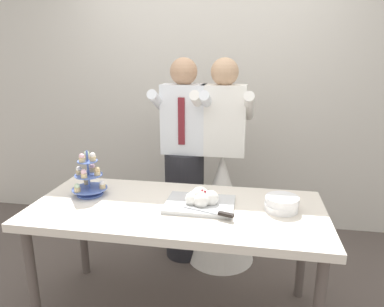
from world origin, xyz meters
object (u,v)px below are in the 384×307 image
(person_bride, at_px, (222,194))
(cupcake_stand, at_px, (89,178))
(dessert_table, at_px, (177,217))
(plate_stack, at_px, (282,204))
(person_groom, at_px, (184,172))
(main_cake_tray, at_px, (201,200))

(person_bride, bearing_deg, cupcake_stand, -142.02)
(dessert_table, bearing_deg, person_bride, 73.35)
(cupcake_stand, xyz_separation_m, person_bride, (0.82, 0.64, -0.31))
(cupcake_stand, xyz_separation_m, plate_stack, (1.24, -0.03, -0.08))
(dessert_table, relative_size, cupcake_stand, 5.90)
(dessert_table, relative_size, person_groom, 1.08)
(main_cake_tray, xyz_separation_m, person_bride, (0.07, 0.70, -0.23))
(cupcake_stand, distance_m, main_cake_tray, 0.76)
(person_groom, relative_size, person_bride, 1.00)
(main_cake_tray, height_order, plate_stack, main_cake_tray)
(person_groom, height_order, person_bride, same)
(dessert_table, height_order, cupcake_stand, cupcake_stand)
(main_cake_tray, relative_size, plate_stack, 2.12)
(main_cake_tray, height_order, person_groom, person_groom)
(dessert_table, xyz_separation_m, cupcake_stand, (-0.61, 0.08, 0.19))
(cupcake_stand, relative_size, person_bride, 0.18)
(main_cake_tray, height_order, person_bride, person_bride)
(plate_stack, height_order, person_groom, person_groom)
(cupcake_stand, relative_size, plate_stack, 1.51)
(plate_stack, bearing_deg, cupcake_stand, 178.65)
(cupcake_stand, height_order, plate_stack, cupcake_stand)
(main_cake_tray, relative_size, person_bride, 0.26)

